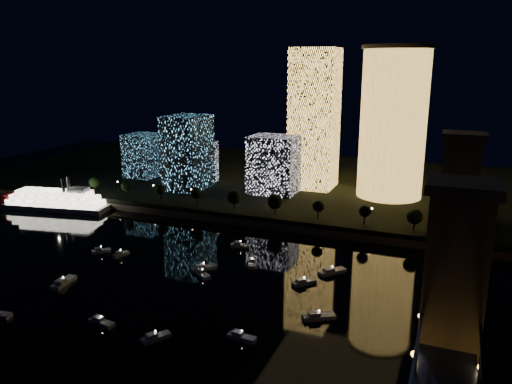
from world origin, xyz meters
TOP-DOWN VIEW (x-y plane):
  - ground at (0.00, 0.00)m, footprint 520.00×520.00m
  - far_bank at (0.00, 160.00)m, footprint 420.00×160.00m
  - seawall at (0.00, 82.00)m, footprint 420.00×6.00m
  - tower_cylindrical at (32.97, 138.93)m, footprint 34.00×34.00m
  - tower_rectangular at (-8.38, 143.71)m, footprint 23.05×23.05m
  - midrise_blocks at (-64.73, 122.77)m, footprint 106.16×38.35m
  - truss_bridge at (65.00, 3.72)m, footprint 13.00×266.00m
  - riverboat at (-120.86, 67.98)m, footprint 57.85×21.54m
  - motorboats at (-11.57, 16.73)m, footprint 98.83×81.38m
  - esplanade_trees at (-26.61, 88.00)m, footprint 166.06×6.93m
  - street_lamps at (-34.00, 94.00)m, footprint 132.70×0.70m

SIDE VIEW (x-z plane):
  - ground at x=0.00m, z-range 0.00..0.00m
  - motorboats at x=-11.57m, z-range -0.58..2.20m
  - seawall at x=0.00m, z-range 0.00..3.00m
  - far_bank at x=0.00m, z-range 0.00..5.00m
  - riverboat at x=-120.86m, z-range -4.16..12.93m
  - street_lamps at x=-34.00m, z-range 6.20..11.85m
  - esplanade_trees at x=-26.61m, z-range 5.98..14.95m
  - truss_bridge at x=65.00m, z-range -8.75..41.25m
  - midrise_blocks at x=-64.73m, z-range 0.94..39.91m
  - tower_rectangular at x=-8.38m, z-range 5.00..78.35m
  - tower_cylindrical at x=32.97m, z-range 5.12..79.21m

